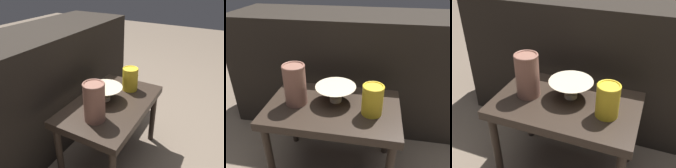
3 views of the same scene
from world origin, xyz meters
The scene contains 6 objects.
ground_plane centered at (0.00, 0.00, 0.00)m, with size 8.00×8.00×0.00m, color #6B5B4C.
table centered at (0.00, 0.00, 0.36)m, with size 0.63×0.39×0.41m.
couch_backdrop centered at (0.00, 0.55, 0.37)m, with size 1.52×0.50×0.74m.
bowl centered at (0.01, 0.04, 0.46)m, with size 0.20×0.20×0.08m.
vase_textured_left centered at (-0.18, -0.01, 0.52)m, with size 0.11×0.11×0.20m.
vase_colorful_right centered at (0.18, -0.03, 0.49)m, with size 0.10×0.10×0.14m.
Camera 3 is at (0.33, -0.88, 1.07)m, focal length 42.00 mm.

